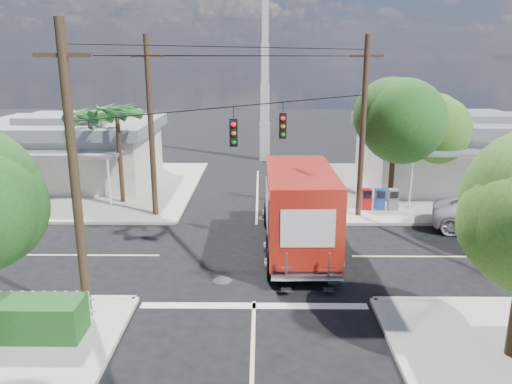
{
  "coord_description": "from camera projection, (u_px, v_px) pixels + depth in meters",
  "views": [
    {
      "loc": [
        0.22,
        -19.22,
        7.94
      ],
      "look_at": [
        0.0,
        2.0,
        2.2
      ],
      "focal_mm": 35.0,
      "sensor_mm": 36.0,
      "label": 1
    }
  ],
  "objects": [
    {
      "name": "parked_car",
      "position": [
        498.0,
        217.0,
        23.04
      ],
      "size": [
        6.36,
        4.53,
        1.61
      ],
      "primitive_type": "imported",
      "rotation": [
        0.0,
        0.0,
        1.21
      ],
      "color": "silver",
      "rests_on": "ground"
    },
    {
      "name": "tree_ne_front",
      "position": [
        396.0,
        121.0,
        25.83
      ],
      "size": [
        4.21,
        4.14,
        6.66
      ],
      "color": "#422D1C",
      "rests_on": "sidewalk_ne"
    },
    {
      "name": "radio_tower",
      "position": [
        265.0,
        88.0,
        38.45
      ],
      "size": [
        0.8,
        0.8,
        17.0
      ],
      "color": "silver",
      "rests_on": "ground"
    },
    {
      "name": "delivery_truck",
      "position": [
        298.0,
        208.0,
        20.79
      ],
      "size": [
        2.83,
        8.5,
        3.65
      ],
      "color": "black",
      "rests_on": "ground"
    },
    {
      "name": "palm_nw_front",
      "position": [
        117.0,
        113.0,
        26.62
      ],
      "size": [
        3.01,
        3.08,
        5.59
      ],
      "color": "#422D1C",
      "rests_on": "sidewalk_nw"
    },
    {
      "name": "building_nw",
      "position": [
        72.0,
        149.0,
        32.2
      ],
      "size": [
        10.8,
        10.2,
        4.3
      ],
      "color": "beige",
      "rests_on": "sidewalk_nw"
    },
    {
      "name": "palm_nw_back",
      "position": [
        90.0,
        117.0,
        28.19
      ],
      "size": [
        3.01,
        3.08,
        5.19
      ],
      "color": "#422D1C",
      "rests_on": "sidewalk_nw"
    },
    {
      "name": "sidewalk_nw",
      "position": [
        84.0,
        187.0,
        31.22
      ],
      "size": [
        14.12,
        14.12,
        0.14
      ],
      "color": "#A19C92",
      "rests_on": "ground"
    },
    {
      "name": "building_ne",
      "position": [
        456.0,
        150.0,
        31.44
      ],
      "size": [
        11.8,
        10.2,
        4.5
      ],
      "color": "silver",
      "rests_on": "sidewalk_ne"
    },
    {
      "name": "vending_boxes",
      "position": [
        380.0,
        199.0,
        26.37
      ],
      "size": [
        1.9,
        0.5,
        1.1
      ],
      "color": "#B80B0F",
      "rests_on": "sidewalk_ne"
    },
    {
      "name": "sidewalk_ne",
      "position": [
        432.0,
        188.0,
        31.0
      ],
      "size": [
        14.12,
        14.12,
        0.14
      ],
      "color": "#A19C92",
      "rests_on": "ground"
    },
    {
      "name": "road_markings",
      "position": [
        255.0,
        270.0,
        19.2
      ],
      "size": [
        32.0,
        32.0,
        0.01
      ],
      "color": "beige",
      "rests_on": "ground"
    },
    {
      "name": "tree_ne_back",
      "position": [
        431.0,
        126.0,
        28.08
      ],
      "size": [
        3.77,
        3.66,
        5.82
      ],
      "color": "#422D1C",
      "rests_on": "sidewalk_ne"
    },
    {
      "name": "ground",
      "position": [
        255.0,
        256.0,
        20.63
      ],
      "size": [
        120.0,
        120.0,
        0.0
      ],
      "primitive_type": "plane",
      "color": "black",
      "rests_on": "ground"
    },
    {
      "name": "utility_poles",
      "position": [
        218.0,
        138.0,
        20.97
      ],
      "size": [
        12.0,
        10.68,
        9.0
      ],
      "color": "#473321",
      "rests_on": "ground"
    }
  ]
}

